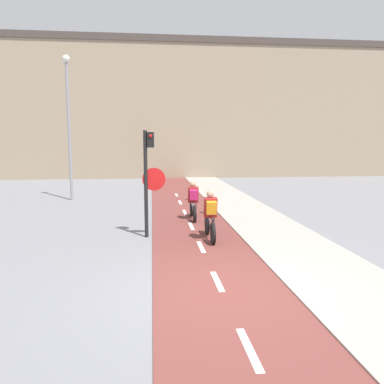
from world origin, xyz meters
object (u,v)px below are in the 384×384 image
at_px(traffic_light_pole, 149,172).
at_px(cyclist_far, 193,201).
at_px(cyclist_near, 210,216).
at_px(street_lamp_far, 68,113).

bearing_deg(traffic_light_pole, cyclist_far, 56.33).
height_order(cyclist_near, cyclist_far, cyclist_near).
distance_m(street_lamp_far, cyclist_near, 10.43).
height_order(street_lamp_far, cyclist_near, street_lamp_far).
bearing_deg(street_lamp_far, cyclist_far, -44.47).
bearing_deg(cyclist_far, cyclist_near, -86.47).
bearing_deg(cyclist_near, traffic_light_pole, 163.33).
height_order(traffic_light_pole, cyclist_far, traffic_light_pole).
distance_m(traffic_light_pole, street_lamp_far, 8.79).
relative_size(street_lamp_far, cyclist_near, 3.93).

